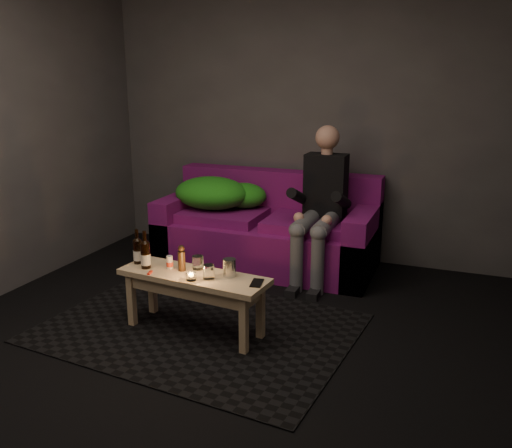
{
  "coord_description": "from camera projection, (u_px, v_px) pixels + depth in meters",
  "views": [
    {
      "loc": [
        1.41,
        -2.73,
        1.73
      ],
      "look_at": [
        -0.13,
        1.19,
        0.56
      ],
      "focal_mm": 38.0,
      "sensor_mm": 36.0,
      "label": 1
    }
  ],
  "objects": [
    {
      "name": "beer_bottle_a",
      "position": [
        138.0,
        251.0,
        3.84
      ],
      "size": [
        0.06,
        0.06,
        0.25
      ],
      "color": "black",
      "rests_on": "coffee_table"
    },
    {
      "name": "salt_shaker",
      "position": [
        170.0,
        262.0,
        3.74
      ],
      "size": [
        0.05,
        0.05,
        0.09
      ],
      "primitive_type": "cylinder",
      "rotation": [
        0.0,
        0.0,
        -0.34
      ],
      "color": "silver",
      "rests_on": "coffee_table"
    },
    {
      "name": "person",
      "position": [
        321.0,
        202.0,
        4.61
      ],
      "size": [
        0.35,
        0.82,
        1.31
      ],
      "color": "black",
      "rests_on": "sofa"
    },
    {
      "name": "beer_bottle_b",
      "position": [
        145.0,
        254.0,
        3.74
      ],
      "size": [
        0.07,
        0.07,
        0.27
      ],
      "color": "black",
      "rests_on": "coffee_table"
    },
    {
      "name": "room",
      "position": [
        232.0,
        89.0,
        3.39
      ],
      "size": [
        4.5,
        4.5,
        4.5
      ],
      "color": "silver",
      "rests_on": "ground"
    },
    {
      "name": "coffee_table",
      "position": [
        194.0,
        284.0,
        3.68
      ],
      "size": [
        1.08,
        0.43,
        0.43
      ],
      "rotation": [
        0.0,
        0.0,
        -0.09
      ],
      "color": "tan",
      "rests_on": "rug"
    },
    {
      "name": "steel_cup",
      "position": [
        229.0,
        268.0,
        3.6
      ],
      "size": [
        0.09,
        0.09,
        0.12
      ],
      "primitive_type": "cylinder",
      "rotation": [
        0.0,
        0.0,
        -0.07
      ],
      "color": "#B0B3B7",
      "rests_on": "coffee_table"
    },
    {
      "name": "floor",
      "position": [
        205.0,
        359.0,
        3.41
      ],
      "size": [
        4.5,
        4.5,
        0.0
      ],
      "primitive_type": "plane",
      "color": "black",
      "rests_on": "ground"
    },
    {
      "name": "tealight",
      "position": [
        191.0,
        276.0,
        3.54
      ],
      "size": [
        0.07,
        0.07,
        0.05
      ],
      "color": "white",
      "rests_on": "coffee_table"
    },
    {
      "name": "pepper_mill",
      "position": [
        182.0,
        261.0,
        3.7
      ],
      "size": [
        0.06,
        0.06,
        0.14
      ],
      "primitive_type": "cylinder",
      "rotation": [
        0.0,
        0.0,
        0.21
      ],
      "color": "black",
      "rests_on": "coffee_table"
    },
    {
      "name": "red_lighter",
      "position": [
        150.0,
        273.0,
        3.66
      ],
      "size": [
        0.03,
        0.07,
        0.01
      ],
      "primitive_type": "cube",
      "rotation": [
        0.0,
        0.0,
        0.24
      ],
      "color": "red",
      "rests_on": "coffee_table"
    },
    {
      "name": "sofa",
      "position": [
        268.0,
        233.0,
        5.04
      ],
      "size": [
        1.97,
        0.88,
        0.85
      ],
      "color": "#7A1074",
      "rests_on": "floor"
    },
    {
      "name": "tumbler_front",
      "position": [
        209.0,
        272.0,
        3.56
      ],
      "size": [
        0.1,
        0.1,
        0.09
      ],
      "primitive_type": "cylinder",
      "rotation": [
        0.0,
        0.0,
        0.34
      ],
      "color": "white",
      "rests_on": "coffee_table"
    },
    {
      "name": "smartphone",
      "position": [
        257.0,
        283.0,
        3.49
      ],
      "size": [
        0.1,
        0.16,
        0.01
      ],
      "primitive_type": "cube",
      "rotation": [
        0.0,
        0.0,
        0.17
      ],
      "color": "black",
      "rests_on": "coffee_table"
    },
    {
      "name": "green_blanket",
      "position": [
        218.0,
        194.0,
        5.12
      ],
      "size": [
        0.87,
        0.59,
        0.29
      ],
      "color": "#25931A",
      "rests_on": "sofa"
    },
    {
      "name": "rug",
      "position": [
        199.0,
        328.0,
        3.82
      ],
      "size": [
        2.23,
        1.72,
        0.01
      ],
      "primitive_type": "cube",
      "rotation": [
        0.0,
        0.0,
        -0.09
      ],
      "color": "black",
      "rests_on": "floor"
    },
    {
      "name": "tumbler_back",
      "position": [
        198.0,
        263.0,
        3.74
      ],
      "size": [
        0.09,
        0.09,
        0.09
      ],
      "primitive_type": "cylinder",
      "rotation": [
        0.0,
        0.0,
        0.13
      ],
      "color": "white",
      "rests_on": "coffee_table"
    }
  ]
}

